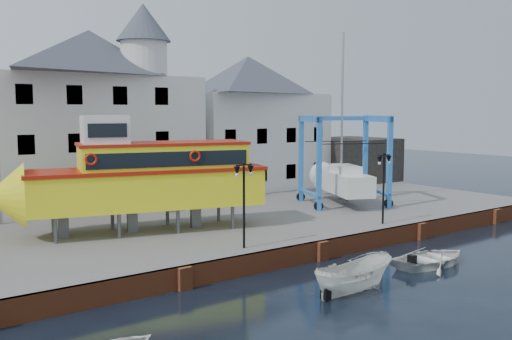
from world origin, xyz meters
TOP-DOWN VIEW (x-y plane):
  - ground at (0.00, 0.00)m, footprint 140.00×140.00m
  - hardstanding at (0.00, 11.00)m, footprint 44.00×22.00m
  - quay_wall at (-0.00, 0.10)m, footprint 44.00×0.47m
  - building_white_main at (-4.87, 18.39)m, footprint 14.00×8.30m
  - building_white_right at (9.00, 19.00)m, footprint 12.00×8.00m
  - shed_dark at (19.00, 17.00)m, footprint 8.00×7.00m
  - lamp_post_left at (-4.00, 1.20)m, footprint 1.12×0.32m
  - lamp_post_right at (6.00, 1.20)m, footprint 1.12×0.32m
  - tour_boat at (-6.81, 7.76)m, footprint 15.05×7.03m
  - travel_lift at (9.32, 8.16)m, footprint 6.91×8.12m
  - motorboat_a at (-2.47, -4.63)m, footprint 4.21×1.62m
  - motorboat_b at (3.87, -3.90)m, footprint 4.52×3.30m

SIDE VIEW (x-z plane):
  - ground at x=0.00m, z-range 0.00..0.00m
  - motorboat_a at x=-2.47m, z-range -0.81..0.81m
  - motorboat_b at x=3.87m, z-range -0.46..0.46m
  - hardstanding at x=0.00m, z-range 0.00..1.00m
  - quay_wall at x=0.00m, z-range 0.00..1.00m
  - shed_dark at x=19.00m, z-range 1.00..5.00m
  - travel_lift at x=9.32m, z-range -3.01..9.05m
  - tour_boat at x=-6.81m, z-range 0.82..7.20m
  - lamp_post_left at x=-4.00m, z-range 2.07..6.27m
  - lamp_post_right at x=6.00m, z-range 2.07..6.27m
  - building_white_right at x=9.00m, z-range 1.00..12.20m
  - building_white_main at x=-4.87m, z-range 0.34..14.34m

